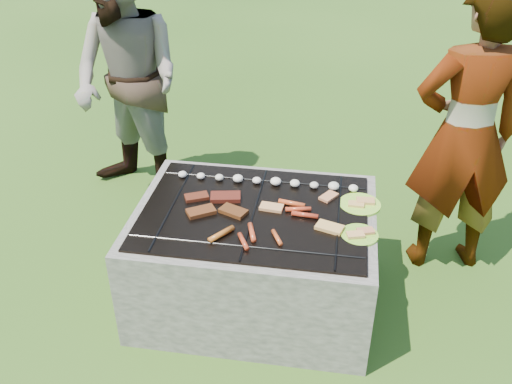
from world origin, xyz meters
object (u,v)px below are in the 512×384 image
(plate_near, at_px, (360,235))
(bystander, at_px, (128,82))
(plate_far, at_px, (360,204))
(fire_pit, at_px, (255,259))
(cook, at_px, (465,136))

(plate_near, distance_m, bystander, 2.00)
(plate_far, bearing_deg, fire_pit, -164.18)
(plate_far, relative_size, plate_near, 1.24)
(cook, bearing_deg, fire_pit, 13.15)
(plate_near, height_order, cook, cook)
(fire_pit, height_order, bystander, bystander)
(bystander, bearing_deg, cook, 14.86)
(plate_near, distance_m, cook, 0.92)
(fire_pit, bearing_deg, bystander, 135.72)
(fire_pit, relative_size, cook, 0.74)
(fire_pit, distance_m, cook, 1.38)
(fire_pit, relative_size, plate_far, 4.49)
(fire_pit, height_order, plate_near, plate_near)
(cook, height_order, bystander, bystander)
(fire_pit, xyz_separation_m, plate_far, (0.56, 0.16, 0.33))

